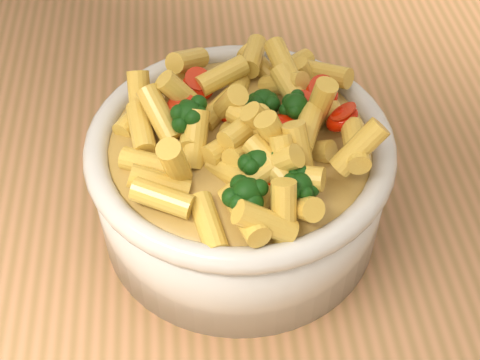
{
  "coord_description": "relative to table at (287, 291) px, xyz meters",
  "views": [
    {
      "loc": [
        -0.08,
        -0.34,
        1.33
      ],
      "look_at": [
        -0.04,
        0.01,
        0.95
      ],
      "focal_mm": 50.0,
      "sensor_mm": 36.0,
      "label": 1
    }
  ],
  "objects": [
    {
      "name": "serving_bowl",
      "position": [
        -0.04,
        0.01,
        0.15
      ],
      "size": [
        0.23,
        0.23,
        0.1
      ],
      "color": "silver",
      "rests_on": "table"
    },
    {
      "name": "table",
      "position": [
        0.0,
        0.0,
        0.0
      ],
      "size": [
        1.2,
        0.8,
        0.9
      ],
      "color": "#B3784D",
      "rests_on": "ground"
    },
    {
      "name": "pasta_salad",
      "position": [
        -0.04,
        0.01,
        0.21
      ],
      "size": [
        0.18,
        0.18,
        0.04
      ],
      "color": "#FAD14F",
      "rests_on": "serving_bowl"
    }
  ]
}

